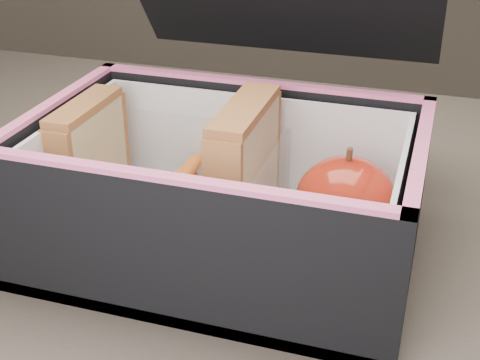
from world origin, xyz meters
name	(u,v)px	position (x,y,z in m)	size (l,w,h in m)	color
kitchen_table	(319,327)	(0.00, 0.00, 0.66)	(1.20, 0.80, 0.75)	brown
lunch_bag	(226,181)	(-0.08, -0.03, 0.81)	(0.30, 0.32, 0.27)	black
plastic_tub	(165,186)	(-0.13, -0.03, 0.80)	(0.18, 0.13, 0.07)	white
sandwich_left	(90,158)	(-0.20, -0.03, 0.82)	(0.02, 0.09, 0.10)	tan
sandwich_right	(244,173)	(-0.06, -0.03, 0.82)	(0.03, 0.10, 0.11)	tan
carrot_sticks	(170,206)	(-0.13, -0.03, 0.78)	(0.04, 0.14, 0.03)	orange
paper_napkin	(339,245)	(0.02, -0.03, 0.77)	(0.08, 0.08, 0.01)	white
red_apple	(345,202)	(0.02, -0.03, 0.81)	(0.09, 0.09, 0.08)	maroon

